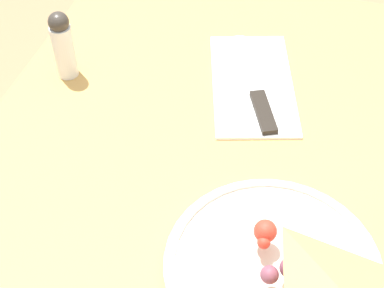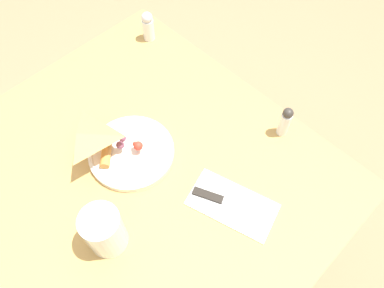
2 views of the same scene
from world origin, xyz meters
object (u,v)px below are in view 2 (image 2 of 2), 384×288
Objects in this scene: plate_pizza at (130,151)px; napkin_folded at (232,204)px; butter_knife at (228,202)px; salt_shaker at (148,26)px; dining_table at (139,197)px; milk_glass at (104,231)px; pepper_shaker at (285,121)px.

plate_pizza is 0.29m from napkin_folded.
salt_shaker is (-0.55, 0.24, 0.04)m from butter_knife.
dining_table is 4.10× the size of napkin_folded.
dining_table is 0.15m from plate_pizza.
milk_glass is 1.30× the size of salt_shaker.
butter_knife reaches higher than dining_table.
salt_shaker is (-0.29, 0.31, 0.03)m from plate_pizza.
butter_knife is 1.94× the size of pepper_shaker.
plate_pizza is at bearing 171.24° from butter_knife.
salt_shaker reaches higher than dining_table.
dining_table is at bearing -151.36° from napkin_folded.
dining_table is 4.26× the size of plate_pizza.
milk_glass reaches higher than plate_pizza.
pepper_shaker is (-0.05, 0.25, 0.05)m from napkin_folded.
plate_pizza reaches higher than napkin_folded.
plate_pizza is at bearing -125.07° from pepper_shaker.
pepper_shaker reaches higher than plate_pizza.
napkin_folded is at bearing -22.57° from salt_shaker.
plate_pizza is 0.96× the size of napkin_folded.
milk_glass is at bearing -141.57° from butter_knife.
dining_table is at bearing -45.94° from salt_shaker.
napkin_folded is 1.19× the size of butter_knife.
butter_knife reaches higher than napkin_folded.
milk_glass is at bearing -49.15° from salt_shaker.
napkin_folded is at bearing 28.64° from dining_table.
plate_pizza is 0.23m from milk_glass.
salt_shaker is (-0.34, 0.35, 0.17)m from dining_table.
milk_glass is at bearing -59.04° from dining_table.
plate_pizza is (-0.06, 0.04, 0.14)m from dining_table.
butter_knife is 0.26m from pepper_shaker.
napkin_folded is (0.14, 0.26, -0.06)m from milk_glass.
milk_glass is 0.65m from salt_shaker.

